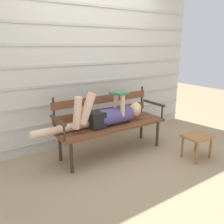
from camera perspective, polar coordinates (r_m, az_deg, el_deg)
name	(u,v)px	position (r m, az deg, el deg)	size (l,w,h in m)	color
ground_plane	(115,155)	(3.36, 0.81, -10.60)	(12.00, 12.00, 0.00)	tan
house_siding	(89,64)	(3.63, -5.69, 11.94)	(4.05, 0.08, 2.50)	beige
park_bench	(109,120)	(3.29, -0.68, -2.01)	(1.63, 0.51, 0.88)	brown
reclining_person	(107,115)	(3.16, -1.33, -0.76)	(1.63, 0.27, 0.52)	#514784
footstool	(197,140)	(3.38, 20.49, -6.49)	(0.38, 0.30, 0.34)	#9E6638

